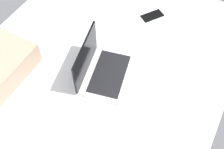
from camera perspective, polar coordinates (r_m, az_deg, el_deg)
bed_mattress at (r=162.02cm, az=-3.31°, el=-0.81°), size 180.00×140.00×18.00cm
laptop at (r=148.93cm, az=-2.33°, el=1.00°), size 37.22×29.64×23.00cm
cell_phone at (r=184.43cm, az=8.30°, el=11.88°), size 15.38×13.57×0.80cm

